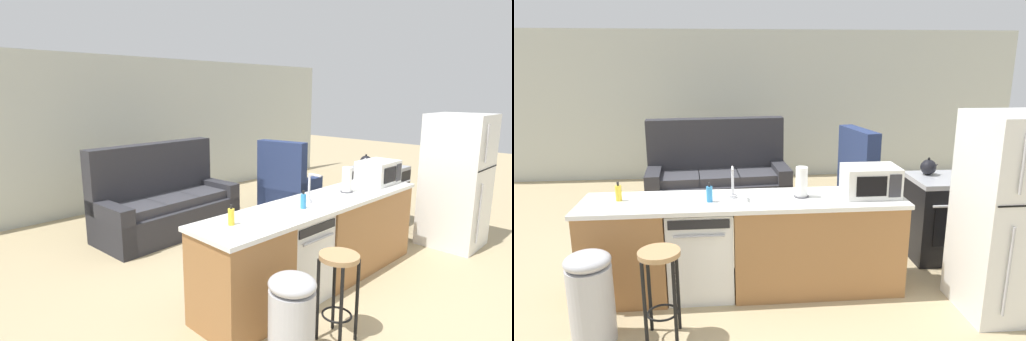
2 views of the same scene
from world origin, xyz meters
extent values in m
plane|color=tan|center=(0.00, 0.00, 0.00)|extent=(24.00, 24.00, 0.00)
cube|color=beige|center=(0.30, 4.20, 1.30)|extent=(10.00, 0.06, 2.60)
cube|color=#9E6B3D|center=(-0.93, 0.00, 0.43)|extent=(0.75, 0.62, 0.86)
cube|color=#9E6B3D|center=(0.83, 0.00, 0.43)|extent=(1.55, 0.62, 0.86)
cube|color=white|center=(0.15, 0.00, 0.88)|extent=(2.94, 0.66, 0.04)
cube|color=#3F2A18|center=(0.15, 0.00, 0.04)|extent=(2.86, 0.56, 0.08)
cube|color=white|center=(-0.25, 0.00, 0.42)|extent=(0.58, 0.58, 0.84)
cube|color=black|center=(-0.25, -0.30, 0.78)|extent=(0.52, 0.01, 0.08)
cylinder|color=#B2B2B7|center=(-0.25, -0.31, 0.68)|extent=(0.44, 0.02, 0.02)
cube|color=black|center=(2.35, 0.55, 0.42)|extent=(0.76, 0.64, 0.85)
cube|color=black|center=(2.35, 0.22, 0.47)|extent=(0.53, 0.01, 0.43)
cylinder|color=silver|center=(2.35, 0.20, 0.70)|extent=(0.61, 0.03, 0.03)
cube|color=#A8AAB2|center=(2.35, 0.55, 0.88)|extent=(0.76, 0.64, 0.05)
torus|color=black|center=(2.18, 0.42, 0.89)|extent=(0.16, 0.16, 0.01)
torus|color=black|center=(2.52, 0.42, 0.89)|extent=(0.16, 0.16, 0.01)
torus|color=black|center=(2.18, 0.68, 0.89)|extent=(0.16, 0.16, 0.01)
torus|color=black|center=(2.52, 0.68, 0.89)|extent=(0.16, 0.16, 0.01)
cube|color=white|center=(2.35, -0.55, 0.86)|extent=(0.72, 0.70, 1.73)
cylinder|color=#B2B2B7|center=(2.15, -0.92, 1.40)|extent=(0.02, 0.02, 0.46)
cylinder|color=#B2B2B7|center=(2.15, -0.92, 0.54)|extent=(0.02, 0.02, 0.75)
cube|color=black|center=(2.35, -0.90, 1.07)|extent=(0.68, 0.01, 0.01)
cube|color=white|center=(1.32, 0.00, 1.04)|extent=(0.50, 0.36, 0.28)
cube|color=black|center=(1.27, -0.18, 1.04)|extent=(0.27, 0.01, 0.18)
cube|color=#2D2D33|center=(1.49, -0.18, 1.04)|extent=(0.11, 0.01, 0.21)
cylinder|color=silver|center=(0.05, 0.05, 0.92)|extent=(0.07, 0.07, 0.03)
cylinder|color=silver|center=(0.05, 0.05, 1.06)|extent=(0.02, 0.02, 0.26)
cylinder|color=silver|center=(0.05, -0.02, 1.19)|extent=(0.02, 0.14, 0.02)
cylinder|color=#4C4C51|center=(0.68, 0.02, 0.91)|extent=(0.14, 0.14, 0.01)
cylinder|color=white|center=(0.68, 0.02, 1.05)|extent=(0.11, 0.11, 0.27)
cylinder|color=#338CCC|center=(-0.16, -0.05, 0.97)|extent=(0.06, 0.06, 0.14)
cylinder|color=black|center=(-0.16, -0.05, 1.06)|extent=(0.02, 0.02, 0.04)
cylinder|color=yellow|center=(-0.97, 0.06, 0.97)|extent=(0.06, 0.06, 0.14)
cylinder|color=black|center=(-0.97, 0.06, 1.06)|extent=(0.02, 0.02, 0.04)
sphere|color=black|center=(2.18, 0.68, 0.99)|extent=(0.17, 0.17, 0.17)
sphere|color=black|center=(2.18, 0.68, 1.08)|extent=(0.03, 0.03, 0.03)
cone|color=black|center=(2.26, 0.68, 1.00)|extent=(0.08, 0.04, 0.06)
cylinder|color=tan|center=(-0.53, -0.72, 0.72)|extent=(0.32, 0.32, 0.04)
cylinder|color=black|center=(-0.64, -0.83, 0.35)|extent=(0.03, 0.03, 0.70)
cylinder|color=black|center=(-0.41, -0.83, 0.35)|extent=(0.03, 0.03, 0.70)
cylinder|color=black|center=(-0.64, -0.61, 0.35)|extent=(0.03, 0.03, 0.70)
cylinder|color=black|center=(-0.41, -0.61, 0.35)|extent=(0.03, 0.03, 0.70)
torus|color=black|center=(-0.53, -0.72, 0.22)|extent=(0.25, 0.25, 0.02)
cylinder|color=#B7B7BC|center=(-1.06, -0.69, 0.31)|extent=(0.34, 0.34, 0.62)
ellipsoid|color=#B7B7BC|center=(-1.06, -0.69, 0.67)|extent=(0.35, 0.35, 0.14)
cube|color=#2D2D33|center=(-0.13, 2.43, 0.21)|extent=(2.07, 1.06, 0.42)
cube|color=#2D2D33|center=(-0.16, 2.76, 0.64)|extent=(2.01, 0.40, 1.27)
cube|color=#2D2D33|center=(-1.03, 2.36, 0.31)|extent=(0.27, 0.91, 0.62)
cube|color=#2D2D33|center=(0.76, 2.50, 0.31)|extent=(0.27, 0.91, 0.62)
cube|color=#3B3B41|center=(-0.68, 2.33, 0.48)|extent=(0.61, 0.67, 0.12)
cube|color=#3B3B41|center=(-0.13, 2.38, 0.48)|extent=(0.61, 0.67, 0.12)
cube|color=#3B3B41|center=(0.42, 2.42, 0.48)|extent=(0.61, 0.67, 0.12)
cube|color=navy|center=(2.08, 2.06, 0.20)|extent=(0.95, 0.99, 0.40)
cube|color=navy|center=(1.79, 2.01, 0.60)|extent=(0.36, 0.87, 1.20)
cube|color=navy|center=(2.15, 1.73, 0.28)|extent=(0.82, 0.31, 0.55)
cube|color=navy|center=(2.02, 2.40, 0.28)|extent=(0.82, 0.31, 0.55)
camera|label=1|loc=(-3.05, -2.38, 1.99)|focal=28.00mm
camera|label=2|loc=(0.01, -3.96, 2.17)|focal=32.00mm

